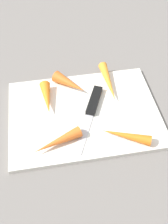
% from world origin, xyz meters
% --- Properties ---
extents(ground_plane, '(1.40, 1.40, 0.00)m').
position_xyz_m(ground_plane, '(0.00, 0.00, 0.00)').
color(ground_plane, slate).
extents(cutting_board, '(0.36, 0.26, 0.01)m').
position_xyz_m(cutting_board, '(0.00, 0.00, 0.01)').
color(cutting_board, silver).
rests_on(cutting_board, ground_plane).
extents(knife, '(0.10, 0.19, 0.01)m').
position_xyz_m(knife, '(0.02, 0.01, 0.02)').
color(knife, '#B7B7BC').
rests_on(knife, cutting_board).
extents(carrot_long, '(0.11, 0.07, 0.02)m').
position_xyz_m(carrot_long, '(0.08, -0.09, 0.02)').
color(carrot_long, orange).
rests_on(carrot_long, cutting_board).
extents(carrot_short, '(0.03, 0.10, 0.03)m').
position_xyz_m(carrot_short, '(-0.08, 0.05, 0.03)').
color(carrot_short, orange).
rests_on(carrot_short, cutting_board).
extents(carrot_medium, '(0.11, 0.06, 0.03)m').
position_xyz_m(carrot_medium, '(-0.07, -0.08, 0.02)').
color(carrot_medium, orange).
rests_on(carrot_medium, cutting_board).
extents(carrot_longest, '(0.03, 0.13, 0.02)m').
position_xyz_m(carrot_longest, '(0.08, 0.08, 0.02)').
color(carrot_longest, orange).
rests_on(carrot_longest, cutting_board).
extents(carrot_shortest, '(0.09, 0.09, 0.03)m').
position_xyz_m(carrot_shortest, '(-0.02, 0.09, 0.03)').
color(carrot_shortest, orange).
rests_on(carrot_shortest, cutting_board).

